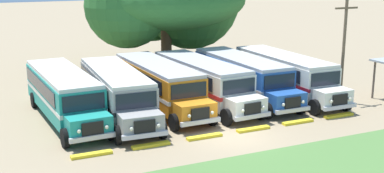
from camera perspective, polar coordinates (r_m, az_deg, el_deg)
ground_plane at (r=26.78m, az=4.77°, el=-5.73°), size 220.00×220.00×0.00m
parked_bus_slot_0 at (r=30.27m, az=-14.45°, el=-0.72°), size 3.09×10.89×2.82m
parked_bus_slot_1 at (r=30.19m, az=-8.61°, el=-0.47°), size 3.14×10.90×2.82m
parked_bus_slot_2 at (r=31.89m, az=-3.80°, el=0.41°), size 2.93×10.87×2.82m
parked_bus_slot_3 at (r=32.73m, az=1.19°, el=0.79°), size 3.23×10.92×2.82m
parked_bus_slot_4 at (r=34.24m, az=5.82°, el=1.30°), size 2.71×10.84×2.82m
parked_bus_slot_5 at (r=35.38m, az=10.62°, el=1.53°), size 2.79×10.85×2.82m
curb_wheelstop_0 at (r=24.52m, az=-11.42°, el=-7.65°), size 2.00×0.36×0.15m
curb_wheelstop_1 at (r=25.32m, az=-4.73°, el=-6.72°), size 2.00×0.36×0.15m
curb_wheelstop_2 at (r=26.45m, az=1.44°, el=-5.77°), size 2.00×0.36×0.15m
curb_wheelstop_3 at (r=27.85m, az=7.03°, el=-4.86°), size 2.00×0.36×0.15m
curb_wheelstop_4 at (r=29.50m, az=12.03°, el=-4.00°), size 2.00×0.36×0.15m
curb_wheelstop_5 at (r=31.36m, az=16.46°, el=-3.21°), size 2.00×0.36×0.15m
broad_shade_tree at (r=43.28m, az=-3.00°, el=9.73°), size 14.35×13.61×10.16m
utility_pole at (r=34.10m, az=16.98°, el=4.28°), size 1.80×0.20×6.84m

